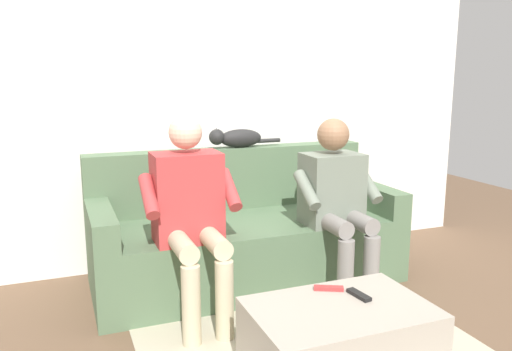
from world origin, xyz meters
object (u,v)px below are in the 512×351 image
object	(u,v)px
person_left_seated	(336,195)
cat_on_backrest	(236,138)
couch	(244,236)
person_right_seated	(190,208)
coffee_table	(339,341)
remote_black	(359,295)
remote_red	(329,288)

from	to	relation	value
person_left_seated	cat_on_backrest	size ratio (longest dim) A/B	2.07
couch	person_right_seated	xyz separation A→B (m)	(0.48, 0.42, 0.35)
coffee_table	couch	bearing A→B (deg)	-90.00
coffee_table	remote_black	xyz separation A→B (m)	(-0.14, -0.06, 0.18)
remote_red	remote_black	world-z (taller)	remote_red
remote_red	remote_black	size ratio (longest dim) A/B	1.03
coffee_table	person_right_seated	distance (m)	1.08
coffee_table	person_right_seated	xyz separation A→B (m)	(0.48, -0.85, 0.48)
cat_on_backrest	remote_red	world-z (taller)	cat_on_backrest
couch	person_left_seated	size ratio (longest dim) A/B	1.82
person_left_seated	cat_on_backrest	bearing A→B (deg)	-57.74
person_left_seated	person_right_seated	xyz separation A→B (m)	(0.96, 0.02, 0.02)
couch	cat_on_backrest	world-z (taller)	cat_on_backrest
couch	person_left_seated	bearing A→B (deg)	140.14
remote_black	cat_on_backrest	bearing A→B (deg)	-3.83
person_left_seated	remote_red	xyz separation A→B (m)	(0.44, 0.69, -0.28)
cat_on_backrest	remote_black	bearing A→B (deg)	93.46
person_right_seated	cat_on_backrest	xyz separation A→B (m)	(-0.52, -0.71, 0.29)
remote_red	remote_black	xyz separation A→B (m)	(-0.10, 0.12, -0.00)
couch	remote_red	distance (m)	1.09
remote_red	person_left_seated	bearing A→B (deg)	-95.59
couch	person_right_seated	distance (m)	0.73
couch	person_right_seated	size ratio (longest dim) A/B	1.75
remote_red	coffee_table	bearing A→B (deg)	104.44
remote_black	remote_red	bearing A→B (deg)	32.03
person_right_seated	remote_red	world-z (taller)	person_right_seated
cat_on_backrest	remote_red	size ratio (longest dim) A/B	3.74
coffee_table	person_left_seated	xyz separation A→B (m)	(-0.48, -0.87, 0.46)
person_left_seated	person_right_seated	bearing A→B (deg)	1.26
remote_red	couch	bearing A→B (deg)	-61.17
person_right_seated	person_left_seated	bearing A→B (deg)	-178.74
couch	remote_black	bearing A→B (deg)	96.41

